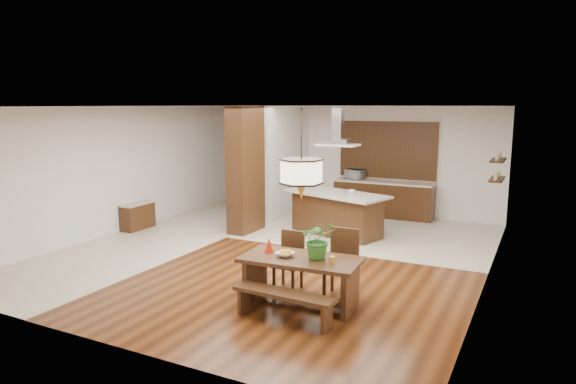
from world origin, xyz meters
The scene contains 25 objects.
room_shell centered at (0.00, 0.00, 2.06)m, with size 9.00×9.04×2.92m.
tile_hallway centered at (-2.75, 0.00, 0.01)m, with size 2.50×9.00×0.01m, color beige.
tile_kitchen centered at (1.25, 2.50, 0.01)m, with size 5.50×4.00×0.01m, color beige.
soffit_band centered at (0.00, 0.00, 2.88)m, with size 8.00×9.00×0.02m, color #441D11.
partition_pier centered at (-1.40, 1.20, 1.45)m, with size 0.45×1.00×2.90m, color black.
partition_stub centered at (-1.40, 3.30, 1.45)m, with size 0.18×2.40×2.90m, color silver.
hallway_console centered at (-3.81, 0.20, 0.32)m, with size 0.37×0.88×0.63m, color black.
hallway_doorway centered at (-2.70, 4.40, 1.05)m, with size 1.10×0.20×2.10m, color black.
rear_counter centered at (1.00, 4.20, 0.48)m, with size 2.60×0.62×0.95m.
kitchen_window centered at (1.00, 4.46, 1.75)m, with size 2.60×0.08×1.50m, color #9B5E2E.
shelf_lower centered at (3.87, 2.60, 1.40)m, with size 0.26×0.90×0.04m, color black.
shelf_upper centered at (3.87, 2.60, 1.80)m, with size 0.26×0.90×0.04m, color black.
dining_table centered at (1.66, -2.26, 0.53)m, with size 1.80×0.98×0.73m.
dining_bench centered at (1.70, -2.89, 0.21)m, with size 1.48×0.32×0.42m, color black, non-canonical shape.
dining_chair_left centered at (1.19, -1.76, 0.47)m, with size 0.41×0.41×0.93m, color black, non-canonical shape.
dining_chair_right centered at (2.06, -1.70, 0.53)m, with size 0.46×0.46×1.05m, color black, non-canonical shape.
pendant_lantern centered at (1.66, -2.26, 2.25)m, with size 0.64×0.64×1.31m, color #FFE4C3, non-canonical shape.
foliage_plant centered at (1.90, -2.17, 1.01)m, with size 0.51×0.44×0.57m, color #2F6D24.
fruit_bowl centered at (1.42, -2.32, 0.76)m, with size 0.26×0.26×0.06m, color beige.
napkin_cone centered at (1.11, -2.24, 0.84)m, with size 0.15×0.15×0.23m, color #A2200B.
gold_ornament centered at (2.18, -2.34, 0.78)m, with size 0.08×0.08×0.11m, color gold.
kitchen_island centered at (0.59, 1.86, 0.50)m, with size 2.57×1.70×0.98m.
range_hood centered at (0.59, 1.87, 2.46)m, with size 0.90×0.55×0.87m, color silver, non-canonical shape.
island_cup centered at (0.97, 1.80, 1.03)m, with size 0.13×0.13×0.10m, color silver.
microwave centered at (0.19, 4.21, 1.08)m, with size 0.48×0.33×0.27m, color silver.
Camera 1 is at (4.76, -8.81, 2.95)m, focal length 32.00 mm.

